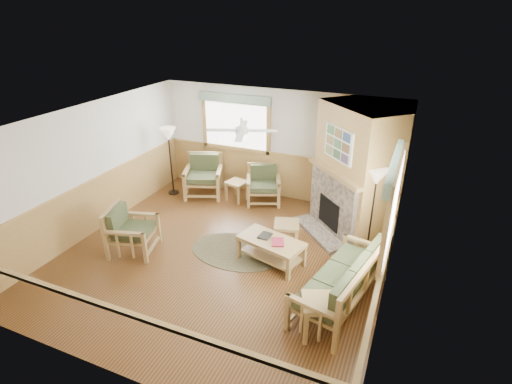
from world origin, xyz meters
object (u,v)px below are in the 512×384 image
at_px(footstool, 286,233).
at_px(floor_lamp_left, 171,161).
at_px(sofa, 341,279).
at_px(armchair_back_right, 263,185).
at_px(end_table_chairs, 237,191).
at_px(armchair_back_left, 203,176).
at_px(floor_lamp_right, 372,211).
at_px(end_table_sofa, 320,317).
at_px(armchair_left, 132,230).
at_px(coffee_table, 271,251).

relative_size(footstool, floor_lamp_left, 0.29).
relative_size(sofa, footstool, 4.16).
height_order(armchair_back_right, footstool, armchair_back_right).
bearing_deg(sofa, end_table_chairs, -118.75).
bearing_deg(floor_lamp_left, armchair_back_left, 17.29).
xyz_separation_m(armchair_back_right, floor_lamp_right, (2.72, -1.24, 0.44)).
distance_m(end_table_chairs, end_table_sofa, 4.69).
xyz_separation_m(armchair_back_left, end_table_sofa, (3.97, -3.55, -0.20)).
bearing_deg(armchair_back_right, armchair_left, -139.65).
xyz_separation_m(armchair_back_right, end_table_sofa, (2.42, -3.76, -0.14)).
relative_size(armchair_back_right, coffee_table, 0.73).
distance_m(armchair_left, end_table_chairs, 2.98).
distance_m(armchair_back_right, end_table_chairs, 0.69).
xyz_separation_m(sofa, footstool, (-1.41, 1.44, -0.26)).
distance_m(armchair_back_left, floor_lamp_right, 4.42).
relative_size(armchair_back_left, coffee_table, 0.82).
height_order(armchair_back_left, armchair_back_right, armchair_back_left).
bearing_deg(armchair_back_left, armchair_back_right, -13.35).
relative_size(armchair_back_right, footstool, 1.78).
bearing_deg(armchair_back_right, end_table_chairs, 174.12).
relative_size(sofa, armchair_left, 2.24).
distance_m(sofa, end_table_sofa, 0.80).
distance_m(footstool, floor_lamp_right, 1.75).
bearing_deg(sofa, armchair_back_right, -127.03).
relative_size(floor_lamp_left, floor_lamp_right, 0.99).
bearing_deg(sofa, coffee_table, -101.65).
bearing_deg(end_table_sofa, armchair_left, 169.52).
relative_size(coffee_table, end_table_sofa, 2.03).
relative_size(armchair_back_right, end_table_sofa, 1.48).
bearing_deg(footstool, armchair_left, -151.03).
xyz_separation_m(armchair_left, floor_lamp_left, (-0.80, 2.58, 0.41)).
relative_size(armchair_back_left, floor_lamp_right, 0.57).
height_order(sofa, armchair_back_right, sofa).
bearing_deg(sofa, floor_lamp_left, -104.93).
height_order(coffee_table, end_table_sofa, end_table_sofa).
xyz_separation_m(sofa, coffee_table, (-1.45, 0.65, -0.23)).
xyz_separation_m(armchair_back_left, end_table_chairs, (0.92, 0.02, -0.25)).
distance_m(end_table_sofa, footstool, 2.55).
xyz_separation_m(sofa, armchair_back_left, (-4.11, 2.78, 0.03)).
xyz_separation_m(armchair_left, floor_lamp_right, (4.26, 1.79, 0.42)).
xyz_separation_m(coffee_table, footstool, (0.04, 0.79, -0.03)).
relative_size(coffee_table, floor_lamp_right, 0.69).
bearing_deg(armchair_back_left, sofa, -55.11).
bearing_deg(end_table_chairs, footstool, -37.42).
xyz_separation_m(end_table_sofa, floor_lamp_left, (-4.75, 3.31, 0.57)).
distance_m(sofa, armchair_back_left, 4.96).
height_order(footstool, floor_lamp_left, floor_lamp_left).
bearing_deg(floor_lamp_right, coffee_table, -145.90).
bearing_deg(end_table_sofa, armchair_back_right, 122.72).
xyz_separation_m(end_table_chairs, floor_lamp_right, (3.36, -1.04, 0.63)).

